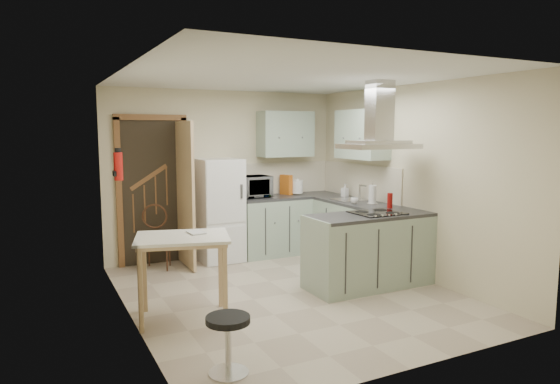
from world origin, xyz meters
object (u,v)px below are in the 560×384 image
bentwood_chair (157,240)px  microwave (250,187)px  stool (228,345)px  peninsula (370,250)px  drop_leaf_table (183,278)px  extractor_hood (379,146)px  fridge (220,210)px

bentwood_chair → microwave: bearing=25.6°
stool → microwave: bearing=63.9°
microwave → peninsula: bearing=-73.3°
microwave → drop_leaf_table: bearing=-130.9°
extractor_hood → microwave: extractor_hood is taller
drop_leaf_table → microwave: microwave is taller
drop_leaf_table → bentwood_chair: drop_leaf_table is taller
bentwood_chair → microwave: 1.59m
peninsula → microwave: 2.24m
microwave → fridge: bearing=-176.1°
peninsula → extractor_hood: extractor_hood is taller
extractor_hood → drop_leaf_table: 2.77m
bentwood_chair → extractor_hood: bearing=-19.0°
bentwood_chair → fridge: bearing=24.2°
fridge → microwave: fridge is taller
bentwood_chair → stool: bentwood_chair is taller
fridge → microwave: size_ratio=2.57×
drop_leaf_table → bentwood_chair: (0.19, 1.97, -0.03)m
peninsula → microwave: (-0.71, 2.04, 0.61)m
fridge → peninsula: 2.35m
drop_leaf_table → microwave: size_ratio=1.57×
fridge → drop_leaf_table: bearing=-119.2°
stool → microwave: size_ratio=0.81×
drop_leaf_table → microwave: bearing=67.0°
peninsula → bentwood_chair: (-2.15, 1.94, -0.05)m
fridge → extractor_hood: size_ratio=1.67×
extractor_hood → microwave: bearing=111.6°
fridge → drop_leaf_table: (-1.12, -2.01, -0.32)m
fridge → peninsula: fridge is taller
peninsula → drop_leaf_table: 2.35m
fridge → stool: bearing=-108.9°
stool → microwave: microwave is taller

